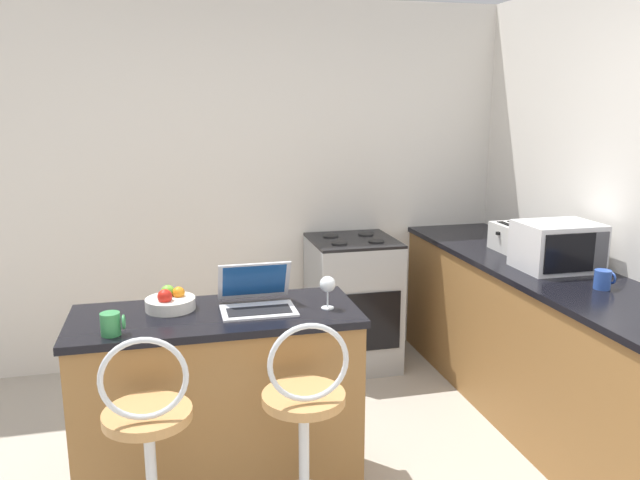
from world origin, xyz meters
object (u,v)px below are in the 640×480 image
at_px(mug_green, 111,324).
at_px(mug_blue, 603,279).
at_px(fruit_bowl, 170,302).
at_px(toaster, 512,238).
at_px(laptop, 257,297).
at_px(stove_range, 352,302).
at_px(wine_glass_short, 328,285).
at_px(bar_stool_far, 305,446).
at_px(microwave, 558,246).
at_px(bar_stool_near, 151,466).

bearing_deg(mug_green, mug_blue, 2.03).
bearing_deg(fruit_bowl, mug_blue, -5.09).
distance_m(toaster, fruit_bowl, 2.27).
xyz_separation_m(laptop, stove_range, (0.88, 1.35, -0.52)).
xyz_separation_m(wine_glass_short, mug_blue, (1.47, -0.03, -0.06)).
bearing_deg(laptop, bar_stool_far, -78.17).
distance_m(bar_stool_far, fruit_bowl, 0.92).
distance_m(laptop, microwave, 1.81).
distance_m(bar_stool_far, mug_blue, 1.79).
bearing_deg(laptop, mug_blue, -3.80).
bearing_deg(bar_stool_far, microwave, 26.10).
xyz_separation_m(stove_range, mug_blue, (0.91, -1.46, 0.52)).
distance_m(mug_green, mug_blue, 2.43).
xyz_separation_m(laptop, mug_blue, (1.79, -0.12, -0.00)).
relative_size(toaster, mug_green, 3.02).
bearing_deg(mug_blue, mug_green, -177.97).
relative_size(laptop, stove_range, 0.36).
bearing_deg(toaster, fruit_bowl, -162.84).
xyz_separation_m(bar_stool_near, stove_range, (1.37, 1.88, -0.04)).
distance_m(microwave, fruit_bowl, 2.20).
bearing_deg(bar_stool_far, mug_blue, 13.97).
height_order(laptop, toaster, laptop).
distance_m(bar_stool_near, mug_blue, 2.37).
bearing_deg(bar_stool_far, bar_stool_near, 180.00).
relative_size(toaster, fruit_bowl, 1.30).
relative_size(bar_stool_near, stove_range, 1.13).
height_order(microwave, toaster, microwave).
height_order(bar_stool_far, mug_green, bar_stool_far).
bearing_deg(fruit_bowl, microwave, 5.46).
relative_size(bar_stool_near, wine_glass_short, 6.84).
height_order(bar_stool_near, microwave, microwave).
bearing_deg(fruit_bowl, toaster, 17.16).
bearing_deg(stove_range, laptop, -123.07).
distance_m(laptop, toaster, 1.92).
xyz_separation_m(bar_stool_near, wine_glass_short, (0.82, 0.45, 0.54)).
bearing_deg(toaster, laptop, -157.18).
relative_size(toaster, wine_glass_short, 1.92).
height_order(microwave, fruit_bowl, microwave).
bearing_deg(mug_green, bar_stool_far, -23.88).
xyz_separation_m(microwave, stove_range, (-0.91, 1.06, -0.61)).
distance_m(microwave, toaster, 0.46).
relative_size(bar_stool_near, fruit_bowl, 4.64).
bearing_deg(toaster, mug_green, -158.46).
distance_m(toaster, mug_green, 2.59).
distance_m(fruit_bowl, mug_blue, 2.19).
relative_size(stove_range, wine_glass_short, 6.05).
xyz_separation_m(toaster, wine_glass_short, (-1.45, -0.83, 0.02)).
height_order(fruit_bowl, mug_blue, fruit_bowl).
height_order(bar_stool_near, mug_blue, bar_stool_near).
height_order(laptop, mug_blue, laptop).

